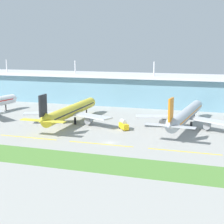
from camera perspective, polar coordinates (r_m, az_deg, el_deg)
name	(u,v)px	position (r m, az deg, el deg)	size (l,w,h in m)	color
ground_plane	(110,143)	(145.21, -0.36, -5.05)	(600.00, 600.00, 0.00)	#9E9E99
terminal_building	(155,90)	(236.14, 7.11, 3.62)	(288.00, 34.00, 29.75)	#6693A8
airliner_near_middle	(70,111)	(181.03, -6.86, 0.14)	(48.79, 67.35, 18.90)	yellow
airliner_far_middle	(186,115)	(173.50, 12.00, -0.48)	(48.56, 69.71, 18.90)	#ADB2BC
taxiway_stripe_mid_west	(28,137)	(157.65, -13.65, -4.08)	(28.00, 0.70, 0.04)	yellow
taxiway_stripe_centre	(100,144)	(143.19, -1.92, -5.28)	(28.00, 0.70, 0.04)	yellow
taxiway_stripe_mid_east	(184,152)	(135.88, 11.78, -6.39)	(28.00, 0.70, 0.04)	yellow
grass_verge	(86,162)	(121.99, -4.23, -8.17)	(300.00, 18.00, 0.10)	#518438
fuel_truck	(124,125)	(167.06, 1.92, -2.15)	(6.42, 7.31, 4.95)	gold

